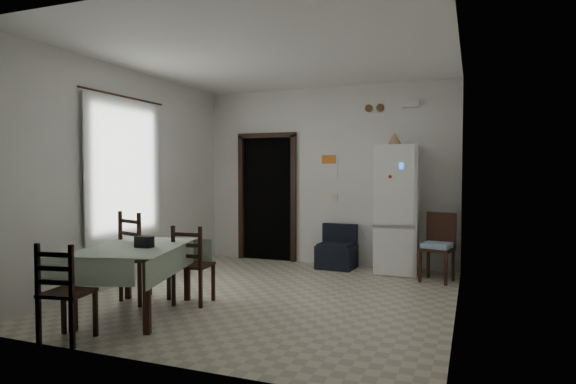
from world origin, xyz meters
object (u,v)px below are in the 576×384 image
Objects in this scene: navy_seat at (337,247)px; dining_chair_far_left at (145,256)px; dining_table at (136,280)px; dining_chair_far_right at (194,264)px; fridge at (397,209)px; dining_chair_near_head at (67,291)px; corner_chair at (437,247)px.

dining_chair_far_left reaches higher than navy_seat.
dining_chair_far_right reaches higher than dining_table.
dining_table is 1.32× the size of dining_chair_far_left.
dining_chair_near_head is (-2.29, -4.04, -0.51)m from fridge.
fridge reaches higher than dining_table.
dining_table is 0.69m from dining_chair_far_right.
navy_seat is at bearing 178.44° from corner_chair.
dining_chair_far_left is (-2.52, -2.67, -0.43)m from fridge.
dining_chair_far_right is at bearing -149.66° from dining_chair_far_left.
dining_chair_far_right is (-2.53, -2.15, -0.02)m from corner_chair.
dining_chair_far_left reaches higher than corner_chair.
dining_table is at bearing -123.10° from corner_chair.
dining_chair_far_left is at bearing -117.12° from navy_seat.
dining_chair_far_right reaches higher than dining_chair_near_head.
navy_seat is 4.27m from dining_chair_near_head.
navy_seat is 0.75× the size of dining_chair_far_right.
corner_chair reaches higher than dining_chair_far_right.
corner_chair is 4.65m from dining_chair_near_head.
dining_chair_far_right is at bearing -113.17° from dining_chair_near_head.
dining_chair_far_left reaches higher than dining_chair_far_right.
dining_table is 1.54× the size of dining_chair_far_right.
fridge is 1.81× the size of dining_chair_far_left.
dining_chair_far_right is (-1.93, -2.56, -0.50)m from fridge.
dining_table is 0.56m from dining_chair_far_left.
dining_chair_near_head is (0.22, -1.37, -0.08)m from dining_chair_far_left.
dining_chair_near_head is (-2.90, -3.64, -0.03)m from corner_chair.
corner_chair is at bearing -124.77° from dining_chair_far_left.
fridge reaches higher than navy_seat.
navy_seat is 3.42m from dining_table.
navy_seat is (-0.93, 0.00, -0.61)m from fridge.
navy_seat is at bearing -101.46° from dining_chair_far_left.
corner_chair is at bearing -36.51° from fridge.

